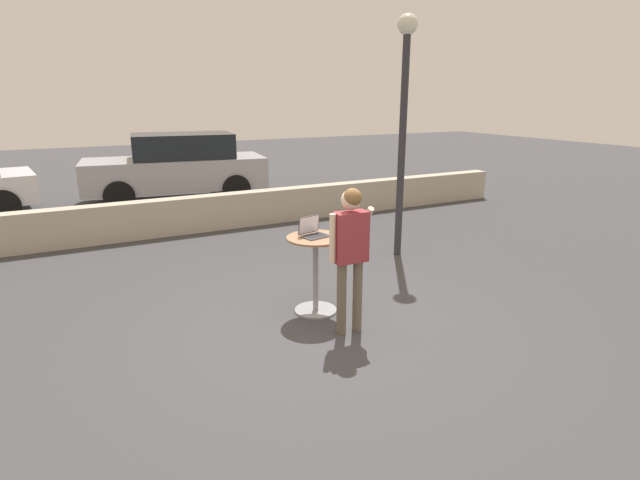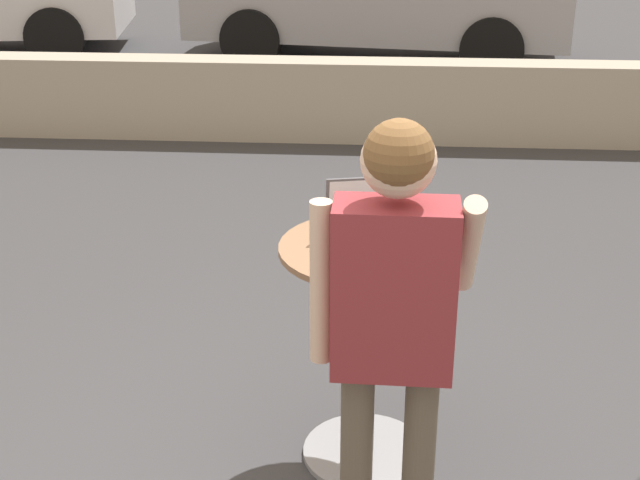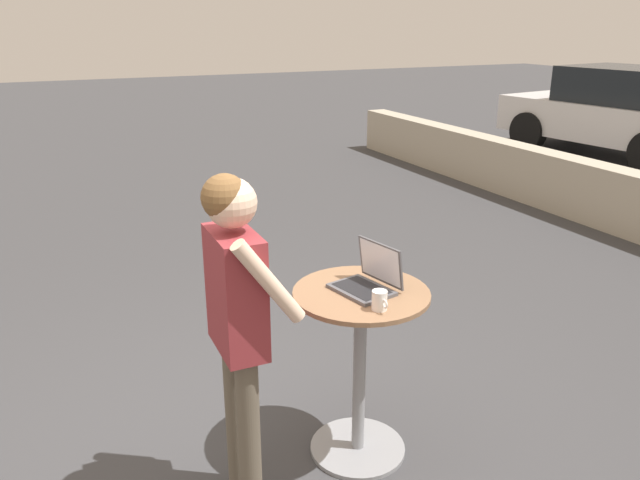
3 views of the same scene
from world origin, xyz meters
The scene contains 5 objects.
pavement_kerb centered at (0.00, 5.19, 0.36)m, with size 15.07×0.35×0.71m.
cafe_table centered at (0.18, 0.59, 0.60)m, with size 0.72×0.72×0.99m.
laptop centered at (0.17, 0.64, 1.04)m, with size 0.36×0.32×0.24m.
coffee_mug centered at (0.41, 0.57, 1.04)m, with size 0.11×0.08×0.10m.
standing_person centered at (0.26, -0.11, 1.08)m, with size 0.53×0.37×1.70m.
Camera 2 is at (0.20, -2.56, 2.39)m, focal length 50.00 mm.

